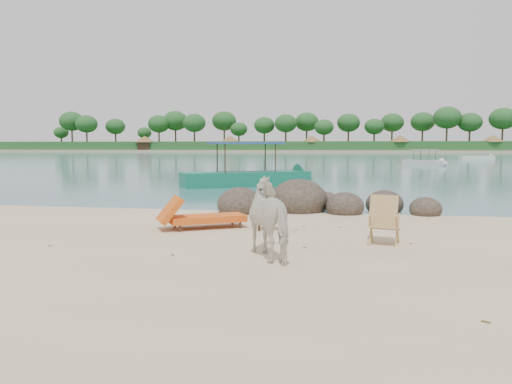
# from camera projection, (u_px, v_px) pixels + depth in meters

# --- Properties ---
(water) EXTENTS (400.00, 400.00, 0.00)m
(water) POSITION_uv_depth(u_px,v_px,m) (336.00, 156.00, 97.34)
(water) COLOR #386871
(water) RESTS_ON ground
(far_shore) EXTENTS (420.00, 90.00, 1.40)m
(far_shore) POSITION_uv_depth(u_px,v_px,m) (340.00, 151.00, 175.77)
(far_shore) COLOR tan
(far_shore) RESTS_ON ground
(far_scenery) EXTENTS (420.00, 18.00, 9.50)m
(far_scenery) POSITION_uv_depth(u_px,v_px,m) (339.00, 141.00, 142.83)
(far_scenery) COLOR #1E4C1E
(far_scenery) RESTS_ON ground
(boulders) EXTENTS (6.54, 3.12, 1.33)m
(boulders) POSITION_uv_depth(u_px,v_px,m) (308.00, 204.00, 15.31)
(boulders) COLOR #322821
(boulders) RESTS_ON ground
(cow) EXTENTS (1.56, 1.83, 1.42)m
(cow) POSITION_uv_depth(u_px,v_px,m) (274.00, 219.00, 8.92)
(cow) COLOR white
(cow) RESTS_ON ground
(side_table) EXTENTS (0.71, 0.51, 0.53)m
(side_table) POSITION_uv_depth(u_px,v_px,m) (270.00, 220.00, 11.77)
(side_table) COLOR #332214
(side_table) RESTS_ON ground
(lounge_chair) EXTENTS (2.36, 1.83, 0.68)m
(lounge_chair) POSITION_uv_depth(u_px,v_px,m) (207.00, 215.00, 12.08)
(lounge_chair) COLOR orange
(lounge_chair) RESTS_ON ground
(deck_chair) EXTENTS (0.76, 0.81, 0.97)m
(deck_chair) POSITION_uv_depth(u_px,v_px,m) (384.00, 222.00, 10.07)
(deck_chair) COLOR tan
(deck_chair) RESTS_ON ground
(boat_near) EXTENTS (7.25, 5.16, 3.59)m
(boat_near) POSITION_uv_depth(u_px,v_px,m) (246.00, 150.00, 25.34)
(boat_near) COLOR #126A4D
(boat_near) RESTS_ON water
(boat_mid) EXTENTS (4.57, 4.83, 2.66)m
(boat_mid) POSITION_uv_depth(u_px,v_px,m) (425.00, 152.00, 51.69)
(boat_mid) COLOR beige
(boat_mid) RESTS_ON water
(boat_far) EXTENTS (5.69, 2.72, 0.64)m
(boat_far) POSITION_uv_depth(u_px,v_px,m) (477.00, 157.00, 72.00)
(boat_far) COLOR silver
(boat_far) RESTS_ON water
(dead_leaves) EXTENTS (8.94, 6.48, 0.00)m
(dead_leaves) POSITION_uv_depth(u_px,v_px,m) (242.00, 249.00, 9.80)
(dead_leaves) COLOR brown
(dead_leaves) RESTS_ON ground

